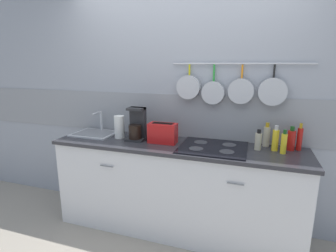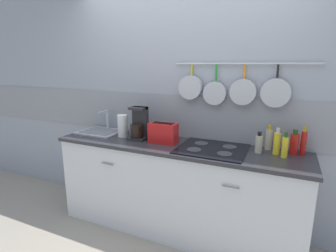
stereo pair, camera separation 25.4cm
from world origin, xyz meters
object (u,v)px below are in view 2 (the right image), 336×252
coffee_maker (139,126)px  bottle_hot_sauce (259,144)px  paper_towel_roll (123,126)px  bottle_vinegar (285,147)px  bottle_sesame_oil (269,139)px  bottle_dish_soap (277,143)px  bottle_olive_oil (303,142)px  toaster (163,133)px  bottle_cooking_wine (294,143)px

coffee_maker → bottle_hot_sauce: size_ratio=1.78×
paper_towel_roll → bottle_vinegar: size_ratio=1.11×
bottle_sesame_oil → bottle_dish_soap: size_ratio=0.98×
bottle_hot_sauce → bottle_dish_soap: 0.15m
coffee_maker → bottle_olive_oil: size_ratio=1.35×
toaster → bottle_cooking_wine: size_ratio=1.34×
coffee_maker → toaster: coffee_maker is taller
bottle_hot_sauce → bottle_sesame_oil: 0.16m
bottle_olive_oil → bottle_dish_soap: bearing=-158.3°
paper_towel_roll → bottle_cooking_wine: 1.68m
bottle_hot_sauce → bottle_olive_oil: (0.35, 0.11, 0.03)m
toaster → paper_towel_roll: bearing=177.3°
coffee_maker → bottle_hot_sauce: bearing=2.6°
bottle_cooking_wine → paper_towel_roll: bearing=-175.6°
toaster → bottle_olive_oil: bearing=8.0°
toaster → bottle_cooking_wine: bearing=7.3°
bottle_cooking_wine → bottle_olive_oil: size_ratio=0.89×
bottle_hot_sauce → bottle_cooking_wine: (0.28, 0.08, 0.01)m
bottle_dish_soap → bottle_vinegar: bottle_dish_soap is taller
bottle_vinegar → bottle_cooking_wine: bottle_cooking_wine is taller
toaster → bottle_vinegar: bottle_vinegar is taller
paper_towel_roll → coffee_maker: size_ratio=0.71×
toaster → bottle_vinegar: 1.11m
bottle_hot_sauce → bottle_sesame_oil: bearing=61.7°
bottle_vinegar → bottle_hot_sauce: bearing=169.2°
bottle_dish_soap → bottle_sesame_oil: bearing=122.1°
paper_towel_roll → bottle_olive_oil: bottle_olive_oil is taller
coffee_maker → bottle_sesame_oil: bearing=8.6°
bottle_dish_soap → coffee_maker: bearing=-176.7°
toaster → bottle_sesame_oil: 1.00m
coffee_maker → bottle_olive_oil: coffee_maker is taller
bottle_sesame_oil → bottle_cooking_wine: 0.22m
coffee_maker → bottle_vinegar: coffee_maker is taller
bottle_sesame_oil → bottle_vinegar: bearing=-52.2°
bottle_hot_sauce → bottle_dish_soap: (0.15, 0.02, 0.02)m
bottle_hot_sauce → bottle_vinegar: bearing=-10.8°
bottle_hot_sauce → bottle_olive_oil: bottle_olive_oil is taller
paper_towel_roll → toaster: bearing=-2.7°
bottle_dish_soap → bottle_vinegar: size_ratio=1.08×
toaster → bottle_cooking_wine: 1.19m
paper_towel_roll → coffee_maker: bearing=-1.7°
coffee_maker → bottle_vinegar: bearing=0.6°
paper_towel_roll → bottle_hot_sauce: paper_towel_roll is taller
bottle_sesame_oil → bottle_olive_oil: size_ratio=0.91×
coffee_maker → bottle_olive_oil: 1.55m
paper_towel_roll → bottle_hot_sauce: (1.40, 0.05, -0.04)m
toaster → bottle_hot_sauce: size_ratio=1.56×
toaster → bottle_hot_sauce: toaster is taller
bottle_hot_sauce → bottle_dish_soap: size_ratio=0.81×
coffee_maker → bottle_dish_soap: (1.34, 0.08, -0.03)m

